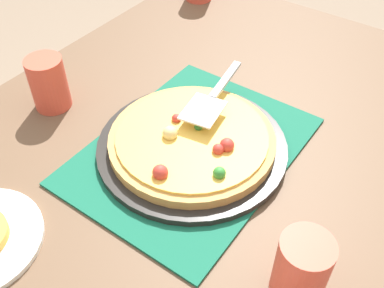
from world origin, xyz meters
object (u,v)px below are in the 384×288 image
(cup_near, at_px, (301,269))
(cup_far, at_px, (49,83))
(pizza, at_px, (192,140))
(pizza_server, at_px, (213,97))
(pizza_pan, at_px, (192,147))

(cup_near, height_order, cup_far, same)
(pizza, height_order, cup_near, cup_near)
(cup_near, bearing_deg, cup_far, 81.63)
(pizza, xyz_separation_m, pizza_server, (0.10, 0.02, 0.04))
(cup_near, xyz_separation_m, pizza_server, (0.25, 0.32, 0.01))
(pizza, bearing_deg, pizza_pan, 35.86)
(pizza, height_order, cup_far, cup_far)
(pizza, relative_size, cup_near, 2.75)
(pizza_pan, relative_size, cup_near, 3.17)
(pizza_pan, height_order, pizza_server, pizza_server)
(pizza_pan, xyz_separation_m, pizza, (-0.00, -0.00, 0.02))
(pizza_pan, xyz_separation_m, cup_far, (-0.06, 0.34, 0.05))
(cup_near, bearing_deg, pizza, 63.26)
(cup_near, relative_size, pizza_server, 0.51)
(pizza_server, bearing_deg, cup_near, -128.08)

